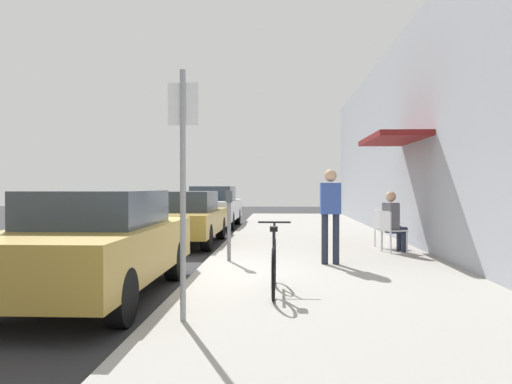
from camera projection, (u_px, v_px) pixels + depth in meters
ground_plane at (193, 280)px, 8.14m from camera, size 60.00×60.00×0.00m
sidewalk_slab at (323, 260)px, 10.03m from camera, size 4.50×32.00×0.12m
building_facade at (445, 124)px, 9.90m from camera, size 1.40×32.00×5.47m
parked_car_0 at (96, 243)px, 6.86m from camera, size 1.80×4.40×1.46m
parked_car_1 at (184, 217)px, 13.20m from camera, size 1.80×4.40×1.39m
parked_car_2 at (213, 206)px, 18.85m from camera, size 1.80×4.40×1.52m
parking_meter at (229, 220)px, 9.43m from camera, size 0.12×0.10×1.32m
street_sign at (183, 174)px, 5.22m from camera, size 0.32×0.06×2.60m
bicycle_0 at (274, 265)px, 6.65m from camera, size 0.46×1.71×0.90m
cafe_chair_0 at (391, 228)px, 10.72m from camera, size 0.55×0.55×0.87m
seated_patron_0 at (393, 219)px, 10.73m from camera, size 0.51×0.46×1.29m
cafe_chair_1 at (383, 225)px, 11.52m from camera, size 0.53×0.53×0.87m
pedestrian_standing at (330, 208)px, 9.04m from camera, size 0.36×0.22×1.70m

